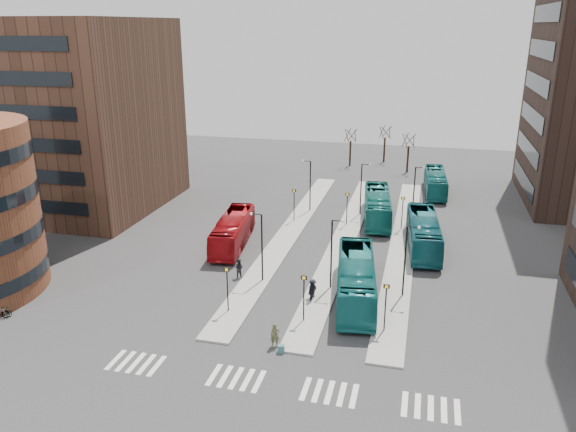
% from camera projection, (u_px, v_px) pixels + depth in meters
% --- Properties ---
extents(ground, '(160.00, 160.00, 0.00)m').
position_uv_depth(ground, '(230.00, 422.00, 31.62)').
color(ground, '#2E2E31').
rests_on(ground, ground).
extents(island_left, '(2.50, 45.00, 0.15)m').
position_uv_depth(island_left, '(289.00, 233.00, 60.06)').
color(island_left, gray).
rests_on(island_left, ground).
extents(island_mid, '(2.50, 45.00, 0.15)m').
position_uv_depth(island_mid, '(345.00, 238.00, 58.68)').
color(island_mid, gray).
rests_on(island_mid, ground).
extents(island_right, '(2.50, 45.00, 0.15)m').
position_uv_depth(island_right, '(403.00, 243.00, 57.30)').
color(island_right, gray).
rests_on(island_right, ground).
extents(suitcase, '(0.51, 0.43, 0.56)m').
position_uv_depth(suitcase, '(281.00, 349.00, 38.23)').
color(suitcase, '#1B1C94').
rests_on(suitcase, ground).
extents(red_bus, '(3.95, 11.30, 3.08)m').
position_uv_depth(red_bus, '(233.00, 231.00, 56.51)').
color(red_bus, '#9F0C11').
rests_on(red_bus, ground).
extents(teal_bus_a, '(4.59, 12.66, 3.45)m').
position_uv_depth(teal_bus_a, '(356.00, 279.00, 45.29)').
color(teal_bus_a, '#146667').
rests_on(teal_bus_a, ground).
extents(teal_bus_b, '(4.15, 12.10, 3.30)m').
position_uv_depth(teal_bus_b, '(377.00, 206.00, 63.79)').
color(teal_bus_b, '#156B67').
rests_on(teal_bus_b, ground).
extents(teal_bus_c, '(3.81, 12.11, 3.32)m').
position_uv_depth(teal_bus_c, '(423.00, 233.00, 55.61)').
color(teal_bus_c, '#145C66').
rests_on(teal_bus_c, ground).
extents(teal_bus_d, '(3.08, 10.81, 2.98)m').
position_uv_depth(teal_bus_d, '(435.00, 182.00, 74.05)').
color(teal_bus_d, '#146768').
rests_on(teal_bus_d, ground).
extents(traveller, '(0.74, 0.61, 1.76)m').
position_uv_depth(traveller, '(275.00, 335.00, 38.75)').
color(traveller, '#4D4F2F').
rests_on(traveller, ground).
extents(commuter_a, '(0.90, 0.73, 1.74)m').
position_uv_depth(commuter_a, '(239.00, 268.00, 49.45)').
color(commuter_a, black).
rests_on(commuter_a, ground).
extents(commuter_b, '(0.63, 1.14, 1.84)m').
position_uv_depth(commuter_b, '(312.00, 292.00, 44.99)').
color(commuter_b, black).
rests_on(commuter_b, ground).
extents(commuter_c, '(1.00, 1.24, 1.68)m').
position_uv_depth(commuter_c, '(313.00, 289.00, 45.63)').
color(commuter_c, black).
rests_on(commuter_c, ground).
extents(bicycle_far, '(1.60, 0.83, 0.80)m').
position_uv_depth(bicycle_far, '(2.00, 312.00, 42.91)').
color(bicycle_far, gray).
rests_on(bicycle_far, ground).
extents(crosswalk_stripes, '(22.35, 2.40, 0.01)m').
position_uv_depth(crosswalk_stripes, '(278.00, 384.00, 34.89)').
color(crosswalk_stripes, silver).
rests_on(crosswalk_stripes, ground).
extents(office_block, '(25.00, 20.12, 22.00)m').
position_uv_depth(office_block, '(54.00, 115.00, 67.06)').
color(office_block, '#4E3124').
rests_on(office_block, ground).
extents(sign_poles, '(12.45, 22.12, 3.65)m').
position_uv_depth(sign_poles, '(330.00, 240.00, 51.59)').
color(sign_poles, black).
rests_on(sign_poles, ground).
extents(lamp_posts, '(14.04, 20.24, 6.12)m').
position_uv_depth(lamp_posts, '(349.00, 213.00, 55.57)').
color(lamp_posts, black).
rests_on(lamp_posts, ground).
extents(bare_trees, '(10.97, 8.14, 5.90)m').
position_uv_depth(bare_trees, '(381.00, 150.00, 87.66)').
color(bare_trees, black).
rests_on(bare_trees, ground).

